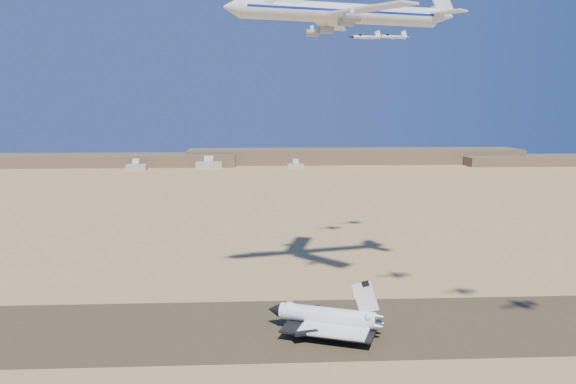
{
  "coord_description": "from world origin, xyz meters",
  "views": [
    {
      "loc": [
        -2.57,
        -168.58,
        68.34
      ],
      "look_at": [
        6.75,
        8.0,
        42.17
      ],
      "focal_mm": 35.0,
      "sensor_mm": 36.0,
      "label": 1
    }
  ],
  "objects_px": {
    "chase_jet_e": "(393,37)",
    "crew_a": "(349,339)",
    "crew_c": "(355,336)",
    "chase_jet_d": "(366,37)",
    "crew_b": "(353,338)",
    "shuttle": "(326,318)",
    "carrier_747": "(335,13)"
  },
  "relations": [
    {
      "from": "chase_jet_d",
      "to": "chase_jet_e",
      "type": "height_order",
      "value": "chase_jet_e"
    },
    {
      "from": "shuttle",
      "to": "crew_b",
      "type": "bearing_deg",
      "value": -20.12
    },
    {
      "from": "crew_a",
      "to": "chase_jet_d",
      "type": "distance_m",
      "value": 134.67
    },
    {
      "from": "carrier_747",
      "to": "crew_b",
      "type": "relative_size",
      "value": 52.55
    },
    {
      "from": "chase_jet_d",
      "to": "shuttle",
      "type": "bearing_deg",
      "value": -118.91
    },
    {
      "from": "shuttle",
      "to": "chase_jet_d",
      "type": "relative_size",
      "value": 2.42
    },
    {
      "from": "crew_a",
      "to": "chase_jet_e",
      "type": "xyz_separation_m",
      "value": [
        35.22,
        103.1,
        99.97
      ]
    },
    {
      "from": "crew_c",
      "to": "chase_jet_e",
      "type": "bearing_deg",
      "value": -52.32
    },
    {
      "from": "crew_c",
      "to": "chase_jet_d",
      "type": "bearing_deg",
      "value": -45.88
    },
    {
      "from": "shuttle",
      "to": "crew_c",
      "type": "relative_size",
      "value": 21.15
    },
    {
      "from": "carrier_747",
      "to": "crew_c",
      "type": "bearing_deg",
      "value": -99.08
    },
    {
      "from": "crew_b",
      "to": "crew_c",
      "type": "height_order",
      "value": "crew_c"
    },
    {
      "from": "chase_jet_e",
      "to": "crew_b",
      "type": "bearing_deg",
      "value": -124.53
    },
    {
      "from": "chase_jet_e",
      "to": "crew_a",
      "type": "bearing_deg",
      "value": -125.12
    },
    {
      "from": "crew_a",
      "to": "chase_jet_d",
      "type": "bearing_deg",
      "value": -17.04
    },
    {
      "from": "crew_b",
      "to": "chase_jet_e",
      "type": "height_order",
      "value": "chase_jet_e"
    },
    {
      "from": "shuttle",
      "to": "chase_jet_d",
      "type": "height_order",
      "value": "chase_jet_d"
    },
    {
      "from": "shuttle",
      "to": "carrier_747",
      "type": "height_order",
      "value": "carrier_747"
    },
    {
      "from": "crew_b",
      "to": "chase_jet_d",
      "type": "height_order",
      "value": "chase_jet_d"
    },
    {
      "from": "crew_a",
      "to": "carrier_747",
      "type": "bearing_deg",
      "value": -3.45
    },
    {
      "from": "carrier_747",
      "to": "chase_jet_d",
      "type": "bearing_deg",
      "value": 55.22
    },
    {
      "from": "chase_jet_d",
      "to": "chase_jet_e",
      "type": "xyz_separation_m",
      "value": [
        14.89,
        13.18,
        1.81
      ]
    },
    {
      "from": "crew_b",
      "to": "chase_jet_d",
      "type": "relative_size",
      "value": 0.1
    },
    {
      "from": "crew_b",
      "to": "chase_jet_d",
      "type": "distance_m",
      "value": 133.86
    },
    {
      "from": "crew_b",
      "to": "crew_c",
      "type": "xyz_separation_m",
      "value": [
        0.75,
        0.95,
        0.08
      ]
    },
    {
      "from": "shuttle",
      "to": "chase_jet_e",
      "type": "relative_size",
      "value": 2.35
    },
    {
      "from": "chase_jet_d",
      "to": "chase_jet_e",
      "type": "distance_m",
      "value": 19.96
    },
    {
      "from": "shuttle",
      "to": "crew_a",
      "type": "relative_size",
      "value": 21.11
    },
    {
      "from": "crew_a",
      "to": "chase_jet_e",
      "type": "distance_m",
      "value": 147.87
    },
    {
      "from": "carrier_747",
      "to": "crew_b",
      "type": "height_order",
      "value": "carrier_747"
    },
    {
      "from": "carrier_747",
      "to": "chase_jet_e",
      "type": "height_order",
      "value": "carrier_747"
    },
    {
      "from": "crew_a",
      "to": "shuttle",
      "type": "bearing_deg",
      "value": 34.56
    }
  ]
}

